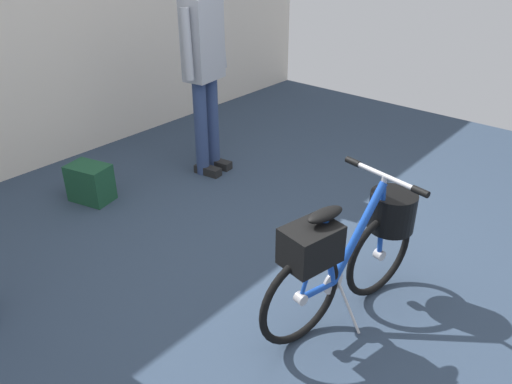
{
  "coord_description": "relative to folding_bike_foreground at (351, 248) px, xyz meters",
  "views": [
    {
      "loc": [
        -2.01,
        -1.53,
        1.97
      ],
      "look_at": [
        -0.02,
        0.16,
        0.55
      ],
      "focal_mm": 35.41,
      "sensor_mm": 36.0,
      "label": 1
    }
  ],
  "objects": [
    {
      "name": "ground_plane",
      "position": [
        -0.01,
        0.48,
        -0.43
      ],
      "size": [
        7.07,
        7.07,
        0.0
      ],
      "primitive_type": "plane",
      "color": "#2D3D51"
    },
    {
      "name": "back_wall",
      "position": [
        -0.01,
        3.12,
        0.93
      ],
      "size": [
        7.07,
        0.1,
        2.71
      ],
      "primitive_type": "cube",
      "color": "silver",
      "rests_on": "ground_plane"
    },
    {
      "name": "folding_bike_foreground",
      "position": [
        0.0,
        0.0,
        0.0
      ],
      "size": [
        1.14,
        0.53,
        0.81
      ],
      "color": "black",
      "rests_on": "ground_plane"
    },
    {
      "name": "visitor_browsing",
      "position": [
        0.81,
        1.89,
        0.54
      ],
      "size": [
        0.53,
        0.31,
        1.69
      ],
      "color": "navy",
      "rests_on": "ground_plane"
    },
    {
      "name": "backpack_on_floor",
      "position": [
        -0.18,
        2.21,
        -0.28
      ],
      "size": [
        0.31,
        0.37,
        0.3
      ],
      "color": "#19472D",
      "rests_on": "ground_plane"
    }
  ]
}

